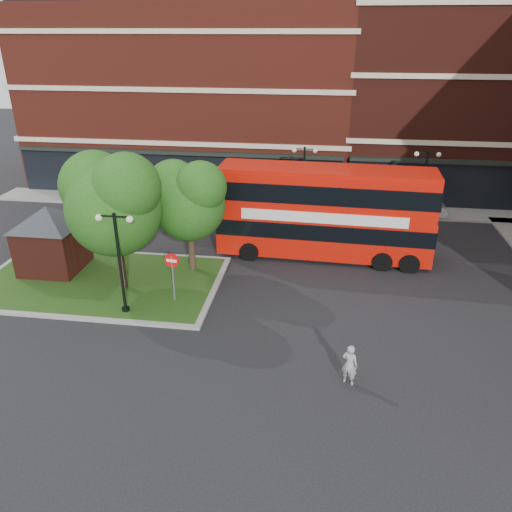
# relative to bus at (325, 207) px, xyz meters

# --- Properties ---
(ground) EXTENTS (120.00, 120.00, 0.00)m
(ground) POSITION_rel_bus_xyz_m (-3.52, -8.07, -3.03)
(ground) COLOR black
(ground) RESTS_ON ground
(pavement_far) EXTENTS (44.00, 3.00, 0.12)m
(pavement_far) POSITION_rel_bus_xyz_m (-3.52, 8.43, -2.97)
(pavement_far) COLOR slate
(pavement_far) RESTS_ON ground
(terrace_far_left) EXTENTS (26.00, 12.00, 14.00)m
(terrace_far_left) POSITION_rel_bus_xyz_m (-11.52, 15.93, 3.97)
(terrace_far_left) COLOR maroon
(terrace_far_left) RESTS_ON ground
(terrace_far_right) EXTENTS (18.00, 12.00, 16.00)m
(terrace_far_right) POSITION_rel_bus_xyz_m (10.48, 15.93, 4.97)
(terrace_far_right) COLOR #471911
(terrace_far_right) RESTS_ON ground
(traffic_island) EXTENTS (12.60, 7.60, 0.15)m
(traffic_island) POSITION_rel_bus_xyz_m (-11.52, -5.07, -2.96)
(traffic_island) COLOR gray
(traffic_island) RESTS_ON ground
(kiosk) EXTENTS (6.51, 6.51, 3.60)m
(kiosk) POSITION_rel_bus_xyz_m (-14.52, -4.07, -0.71)
(kiosk) COLOR #471911
(kiosk) RESTS_ON traffic_island
(tree_island_west) EXTENTS (5.40, 4.71, 7.21)m
(tree_island_west) POSITION_rel_bus_xyz_m (-10.12, -5.50, 1.77)
(tree_island_west) COLOR #2D2116
(tree_island_west) RESTS_ON ground
(tree_island_east) EXTENTS (4.46, 3.90, 6.29)m
(tree_island_east) POSITION_rel_bus_xyz_m (-7.10, -3.01, 1.22)
(tree_island_east) COLOR #2D2116
(tree_island_east) RESTS_ON ground
(lamp_island) EXTENTS (1.72, 0.36, 5.00)m
(lamp_island) POSITION_rel_bus_xyz_m (-9.02, -7.87, -0.20)
(lamp_island) COLOR black
(lamp_island) RESTS_ON ground
(lamp_far_left) EXTENTS (1.72, 0.36, 5.00)m
(lamp_far_left) POSITION_rel_bus_xyz_m (-1.52, 6.43, -0.20)
(lamp_far_left) COLOR black
(lamp_far_left) RESTS_ON ground
(lamp_far_right) EXTENTS (1.72, 0.36, 5.00)m
(lamp_far_right) POSITION_rel_bus_xyz_m (6.48, 6.43, -0.20)
(lamp_far_right) COLOR black
(lamp_far_right) RESTS_ON ground
(bus) EXTENTS (12.18, 3.26, 4.61)m
(bus) POSITION_rel_bus_xyz_m (0.00, 0.00, 0.00)
(bus) COLOR red
(bus) RESTS_ON ground
(woman) EXTENTS (0.73, 0.62, 1.68)m
(woman) POSITION_rel_bus_xyz_m (1.22, -11.57, -2.18)
(woman) COLOR gray
(woman) RESTS_ON ground
(car_silver) EXTENTS (4.34, 1.93, 1.45)m
(car_silver) POSITION_rel_bus_xyz_m (-7.24, 6.80, -2.30)
(car_silver) COLOR #B2B6BA
(car_silver) RESTS_ON ground
(car_white) EXTENTS (4.59, 1.83, 1.49)m
(car_white) POSITION_rel_bus_xyz_m (6.31, 7.93, -2.28)
(car_white) COLOR silver
(car_white) RESTS_ON ground
(no_entry_sign) EXTENTS (0.73, 0.15, 2.64)m
(no_entry_sign) POSITION_rel_bus_xyz_m (-7.02, -6.57, -1.14)
(no_entry_sign) COLOR slate
(no_entry_sign) RESTS_ON ground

